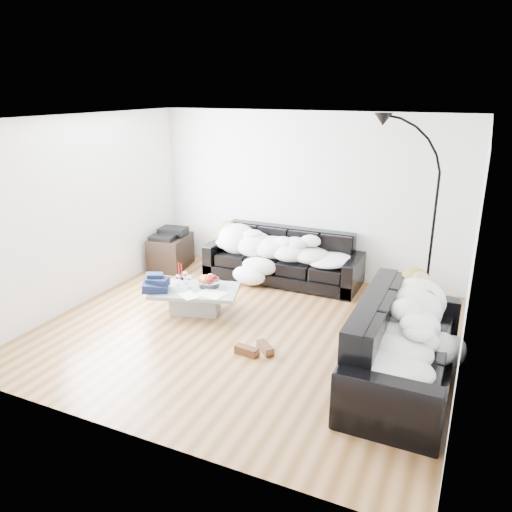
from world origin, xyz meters
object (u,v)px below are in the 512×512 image
at_px(fruit_bowl, 209,280).
at_px(wine_glass_a, 185,277).
at_px(coffee_table, 195,300).
at_px(av_cabinet, 171,252).
at_px(floor_lamp, 433,226).
at_px(sleeper_right, 407,324).
at_px(wine_glass_b, 178,280).
at_px(candle_right, 182,272).
at_px(wine_glass_c, 189,282).
at_px(sleeper_back, 282,244).
at_px(candle_left, 179,271).
at_px(shoes, 255,349).
at_px(sofa_right, 406,342).
at_px(sofa_back, 283,256).
at_px(stereo, 170,233).

bearing_deg(fruit_bowl, wine_glass_a, -173.31).
xyz_separation_m(coffee_table, av_cabinet, (-1.31, 1.38, 0.10)).
relative_size(fruit_bowl, floor_lamp, 0.12).
xyz_separation_m(sleeper_right, fruit_bowl, (-2.73, 0.73, -0.23)).
distance_m(wine_glass_b, candle_right, 0.23).
bearing_deg(wine_glass_c, candle_right, 138.46).
relative_size(sleeper_back, sleeper_right, 1.10).
distance_m(wine_glass_b, wine_glass_c, 0.20).
bearing_deg(av_cabinet, candle_left, -61.17).
bearing_deg(shoes, candle_left, 168.48).
relative_size(sofa_right, av_cabinet, 2.78).
bearing_deg(sofa_back, fruit_bowl, -109.99).
bearing_deg(wine_glass_b, candle_right, 108.18).
relative_size(sofa_right, wine_glass_c, 11.56).
height_order(sleeper_right, candle_right, sleeper_right).
bearing_deg(candle_right, av_cabinet, 129.85).
xyz_separation_m(wine_glass_a, candle_left, (-0.18, 0.12, 0.03)).
relative_size(sleeper_back, wine_glass_c, 10.89).
height_order(coffee_table, stereo, stereo).
distance_m(wine_glass_b, av_cabinet, 1.73).
height_order(sofa_right, candle_right, sofa_right).
bearing_deg(sofa_right, fruit_bowl, 75.09).
bearing_deg(sleeper_back, sofa_right, -43.64).
height_order(sofa_right, coffee_table, sofa_right).
height_order(sleeper_right, coffee_table, sleeper_right).
height_order(sleeper_right, shoes, sleeper_right).
xyz_separation_m(wine_glass_c, candle_right, (-0.27, 0.24, 0.02)).
relative_size(sleeper_right, shoes, 3.95).
height_order(wine_glass_c, floor_lamp, floor_lamp).
bearing_deg(sleeper_right, candle_right, 76.22).
relative_size(sofa_right, wine_glass_b, 13.65).
bearing_deg(sofa_right, shoes, 94.55).
distance_m(wine_glass_c, candle_right, 0.36).
relative_size(sleeper_back, wine_glass_b, 12.86).
xyz_separation_m(sofa_back, candle_right, (-0.99, -1.37, 0.05)).
relative_size(sofa_back, sleeper_right, 1.30).
distance_m(sofa_back, fruit_bowl, 1.52).
bearing_deg(floor_lamp, sleeper_back, 158.78).
bearing_deg(candle_left, coffee_table, -31.44).
xyz_separation_m(sleeper_back, wine_glass_a, (-0.87, -1.42, -0.20)).
height_order(sofa_back, coffee_table, sofa_back).
relative_size(candle_left, stereo, 0.53).
relative_size(sleeper_right, candle_right, 8.09).
bearing_deg(sofa_right, floor_lamp, 0.62).
height_order(fruit_bowl, stereo, stereo).
distance_m(sleeper_back, sleeper_right, 3.05).
bearing_deg(sleeper_back, shoes, -75.69).
xyz_separation_m(sofa_back, sleeper_back, (0.00, -0.05, 0.23)).
bearing_deg(sofa_right, wine_glass_a, 77.48).
xyz_separation_m(sofa_right, fruit_bowl, (-2.73, 0.73, -0.02)).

